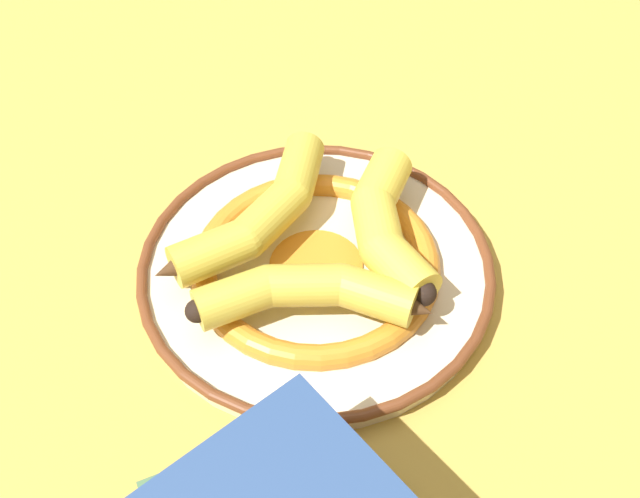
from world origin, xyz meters
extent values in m
plane|color=gold|center=(0.00, 0.00, 0.00)|extent=(2.80, 2.80, 0.00)
cylinder|color=beige|center=(0.00, -0.01, 0.01)|extent=(0.31, 0.31, 0.02)
torus|color=orange|center=(0.00, -0.01, 0.02)|extent=(0.22, 0.22, 0.02)
cylinder|color=orange|center=(0.00, -0.01, 0.02)|extent=(0.08, 0.08, 0.00)
torus|color=brown|center=(0.00, -0.01, 0.02)|extent=(0.32, 0.32, 0.01)
cylinder|color=gold|center=(-0.01, 0.07, 0.05)|extent=(0.06, 0.07, 0.04)
cylinder|color=gold|center=(0.03, 0.02, 0.05)|extent=(0.07, 0.06, 0.04)
cylinder|color=gold|center=(0.09, 0.00, 0.05)|extent=(0.07, 0.05, 0.04)
sphere|color=gold|center=(0.01, 0.04, 0.05)|extent=(0.04, 0.04, 0.04)
sphere|color=gold|center=(0.06, 0.01, 0.05)|extent=(0.04, 0.04, 0.04)
cone|color=#472D19|center=(-0.02, 0.09, 0.05)|extent=(0.04, 0.04, 0.03)
sphere|color=black|center=(0.12, -0.01, 0.05)|extent=(0.02, 0.02, 0.02)
cylinder|color=gold|center=(0.08, -0.05, 0.05)|extent=(0.07, 0.04, 0.04)
cylinder|color=gold|center=(0.02, -0.06, 0.05)|extent=(0.07, 0.06, 0.04)
cylinder|color=gold|center=(-0.04, -0.09, 0.05)|extent=(0.07, 0.07, 0.04)
sphere|color=gold|center=(0.05, -0.05, 0.05)|extent=(0.04, 0.04, 0.04)
sphere|color=gold|center=(-0.02, -0.07, 0.05)|extent=(0.04, 0.04, 0.04)
cone|color=#472D19|center=(0.11, -0.05, 0.05)|extent=(0.04, 0.03, 0.03)
sphere|color=black|center=(-0.06, -0.11, 0.05)|extent=(0.02, 0.02, 0.02)
cylinder|color=yellow|center=(-0.09, -0.03, 0.05)|extent=(0.07, 0.06, 0.04)
cylinder|color=yellow|center=(-0.05, 0.01, 0.05)|extent=(0.06, 0.07, 0.04)
cylinder|color=yellow|center=(-0.04, 0.06, 0.05)|extent=(0.04, 0.06, 0.04)
sphere|color=yellow|center=(-0.07, -0.02, 0.05)|extent=(0.04, 0.04, 0.04)
sphere|color=yellow|center=(-0.04, 0.03, 0.05)|extent=(0.04, 0.04, 0.04)
cone|color=#472D19|center=(-0.11, -0.05, 0.05)|extent=(0.05, 0.04, 0.03)
sphere|color=black|center=(-0.04, 0.09, 0.05)|extent=(0.02, 0.02, 0.02)
camera|label=1|loc=(0.25, 0.34, 0.53)|focal=42.00mm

